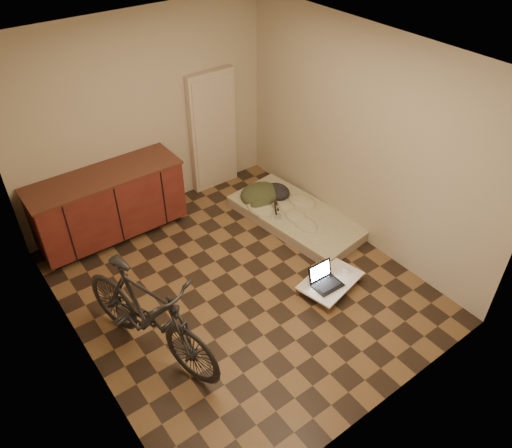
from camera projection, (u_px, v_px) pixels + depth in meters
room_shell at (236, 190)px, 4.91m from camera, size 3.50×4.00×2.60m
cabinets at (109, 205)px, 6.14m from camera, size 1.84×0.62×0.91m
appliance_panel at (213, 132)px, 6.86m from camera, size 0.70×0.10×1.70m
bicycle at (148, 310)px, 4.63m from camera, size 1.01×1.86×1.16m
futon at (297, 217)px, 6.60m from camera, size 1.08×1.91×0.16m
clothing_pile at (265, 189)px, 6.77m from camera, size 0.65×0.57×0.24m
headphones at (277, 209)px, 6.46m from camera, size 0.36×0.36×0.18m
lap_desk at (330, 281)px, 5.61m from camera, size 0.80×0.60×0.12m
laptop at (325, 280)px, 5.53m from camera, size 0.32×0.29×0.22m
mouse at (346, 270)px, 5.70m from camera, size 0.08×0.12×0.04m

